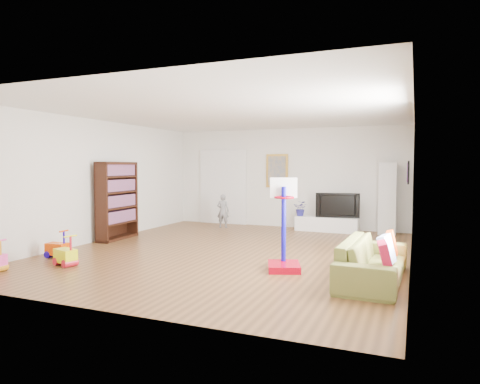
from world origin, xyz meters
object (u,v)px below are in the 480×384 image
at_px(bookshelf, 117,201).
at_px(sofa, 373,261).
at_px(media_console, 327,224).
at_px(basketball_hoop, 284,224).

bearing_deg(bookshelf, sofa, -17.97).
relative_size(bookshelf, sofa, 0.86).
relative_size(media_console, bookshelf, 0.90).
bearing_deg(basketball_hoop, media_console, 72.47).
height_order(sofa, basketball_hoop, basketball_hoop).
bearing_deg(sofa, basketball_hoop, 86.46).
xyz_separation_m(media_console, basketball_hoop, (0.15, -4.37, 0.56)).
bearing_deg(media_console, sofa, -68.96).
distance_m(sofa, basketball_hoop, 1.46).
xyz_separation_m(sofa, basketball_hoop, (-1.39, 0.14, 0.45)).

